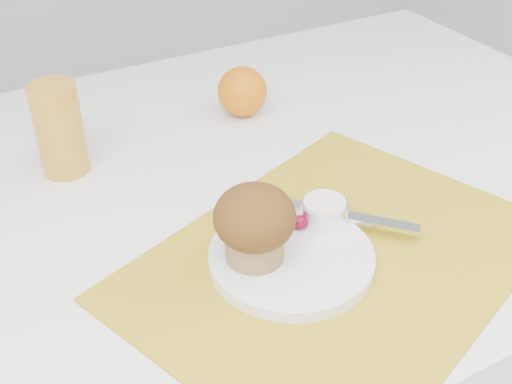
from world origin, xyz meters
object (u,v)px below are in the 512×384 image
juice_glass (59,129)px  plate (291,258)px  table (252,356)px  muffin (255,223)px  orange (242,91)px

juice_glass → plate: bearing=-62.3°
table → muffin: size_ratio=13.77×
plate → orange: size_ratio=2.38×
table → juice_glass: bearing=151.4°
orange → muffin: muffin is taller
orange → juice_glass: size_ratio=0.61×
plate → juice_glass: (-0.16, 0.31, 0.05)m
plate → muffin: muffin is taller
orange → juice_glass: bearing=-174.4°
table → plate: 0.44m
table → orange: bearing=66.3°
table → orange: (0.06, 0.15, 0.41)m
table → orange: 0.44m
table → muffin: 0.48m
orange → muffin: size_ratio=0.87×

